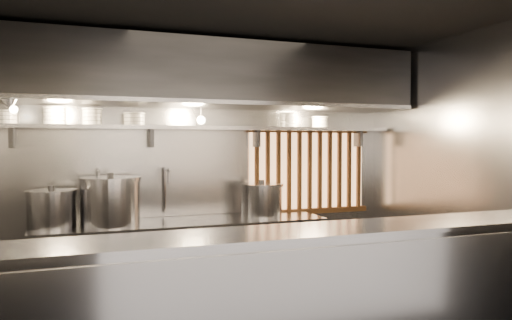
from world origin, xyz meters
TOP-DOWN VIEW (x-y plane):
  - ceiling at (0.00, 0.00)m, footprint 4.50×4.50m
  - wall_back at (0.00, 1.50)m, footprint 4.50×0.00m
  - wall_right at (2.25, 0.00)m, footprint 0.00×3.00m
  - serving_counter at (0.00, -0.96)m, footprint 4.50×0.56m
  - cooking_bench at (-0.30, 1.13)m, footprint 3.00×0.70m
  - bowl_shelf at (0.00, 1.32)m, footprint 4.40×0.34m
  - exhaust_hood at (0.00, 1.10)m, footprint 4.40×0.81m
  - wood_screen at (1.30, 1.45)m, footprint 1.56×0.09m
  - faucet_left at (-1.15, 1.37)m, footprint 0.04×0.30m
  - faucet_right at (-0.45, 1.37)m, footprint 0.04×0.30m
  - heat_lamp at (-1.90, 0.85)m, footprint 0.25×0.35m
  - pendant_bulb at (-0.10, 1.20)m, footprint 0.09×0.09m
  - stock_pot_left at (-1.59, 1.15)m, footprint 0.56×0.56m
  - stock_pot_mid at (-1.04, 1.12)m, footprint 0.73×0.73m
  - stock_pot_right at (0.57, 1.14)m, footprint 0.54×0.54m
  - bowl_stack_0 at (-2.00, 1.32)m, footprint 0.23×0.23m
  - bowl_stack_1 at (-1.56, 1.32)m, footprint 0.23×0.23m
  - bowl_stack_2 at (-1.20, 1.32)m, footprint 0.21×0.21m
  - bowl_stack_3 at (-0.78, 1.32)m, footprint 0.23×0.23m
  - bowl_stack_4 at (0.97, 1.32)m, footprint 0.21×0.21m
  - bowl_stack_5 at (1.38, 1.32)m, footprint 0.20×0.20m

SIDE VIEW (x-z plane):
  - cooking_bench at x=-0.30m, z-range 0.00..0.90m
  - serving_counter at x=0.00m, z-range 0.00..1.13m
  - stock_pot_right at x=0.57m, z-range 0.88..1.29m
  - stock_pot_left at x=-1.59m, z-range 0.88..1.29m
  - stock_pot_mid at x=-1.04m, z-range 0.88..1.40m
  - faucet_left at x=-1.15m, z-range 1.06..1.56m
  - faucet_right at x=-0.45m, z-range 1.06..1.56m
  - wood_screen at x=1.30m, z-range 0.86..1.90m
  - wall_back at x=0.00m, z-range -0.85..3.65m
  - wall_right at x=2.25m, z-range -0.10..2.90m
  - bowl_shelf at x=0.00m, z-range 1.86..1.90m
  - pendant_bulb at x=-0.10m, z-range 1.87..2.05m
  - bowl_stack_0 at x=-2.00m, z-range 1.90..2.03m
  - bowl_stack_3 at x=-0.78m, z-range 1.90..2.03m
  - bowl_stack_5 at x=1.38m, z-range 1.90..2.03m
  - bowl_stack_1 at x=-1.56m, z-range 1.90..2.07m
  - bowl_stack_4 at x=0.97m, z-range 1.90..2.07m
  - bowl_stack_2 at x=-1.20m, z-range 1.90..2.07m
  - heat_lamp at x=-1.90m, z-range 1.97..2.17m
  - exhaust_hood at x=0.00m, z-range 2.10..2.75m
  - ceiling at x=0.00m, z-range 2.80..2.80m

